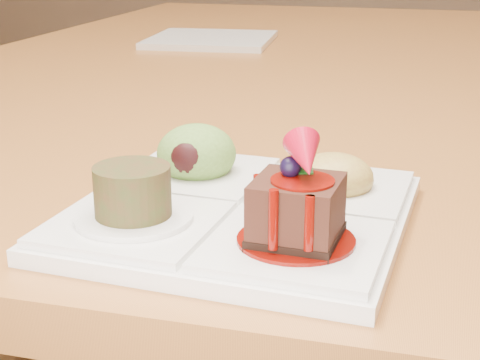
# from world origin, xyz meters

# --- Properties ---
(dining_table) EXTENTS (1.00, 1.80, 0.75)m
(dining_table) POSITION_xyz_m (0.00, 0.00, 0.68)
(dining_table) COLOR #9E6128
(dining_table) RESTS_ON ground
(sampler_plate) EXTENTS (0.25, 0.25, 0.09)m
(sampler_plate) POSITION_xyz_m (0.18, -0.75, 0.77)
(sampler_plate) COLOR silver
(sampler_plate) RESTS_ON dining_table
(second_plate) EXTENTS (0.25, 0.25, 0.01)m
(second_plate) POSITION_xyz_m (-0.12, 0.14, 0.76)
(second_plate) COLOR silver
(second_plate) RESTS_ON dining_table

